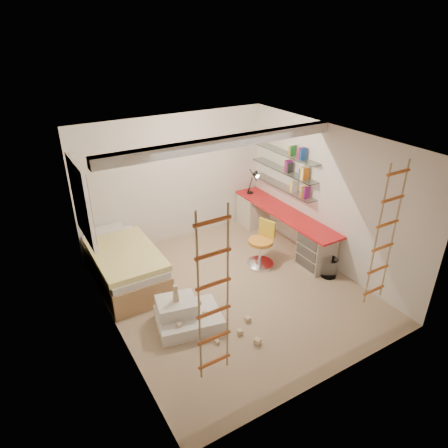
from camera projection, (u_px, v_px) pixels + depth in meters
floor at (233, 290)px, 6.87m from camera, size 4.50×4.50×0.00m
ceiling_beam at (224, 142)px, 5.96m from camera, size 4.00×0.18×0.16m
window_frame at (81, 201)px, 6.42m from camera, size 0.06×1.15×1.35m
window_blind at (83, 201)px, 6.44m from camera, size 0.02×1.00×1.20m
rope_ladder_left at (214, 298)px, 4.23m from camera, size 0.41×0.04×2.13m
rope_ladder_right at (385, 236)px, 5.46m from camera, size 0.41×0.04×2.13m
waste_bin at (329, 268)px, 7.18m from camera, size 0.28×0.28×0.35m
desk at (282, 226)px, 8.13m from camera, size 0.56×2.80×0.75m
shelves at (284, 170)px, 7.91m from camera, size 0.25×1.80×0.71m
bed at (125, 265)px, 6.99m from camera, size 1.02×2.00×0.69m
task_lamp at (255, 179)px, 8.51m from camera, size 0.14×0.36×0.57m
swivel_chair at (261, 250)px, 7.45m from camera, size 0.66×0.66×0.88m
play_platform at (185, 315)px, 6.04m from camera, size 1.08×0.92×0.42m
toy_blocks at (206, 314)px, 5.90m from camera, size 1.11×1.09×0.69m
books at (284, 165)px, 7.86m from camera, size 0.14×0.52×0.92m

